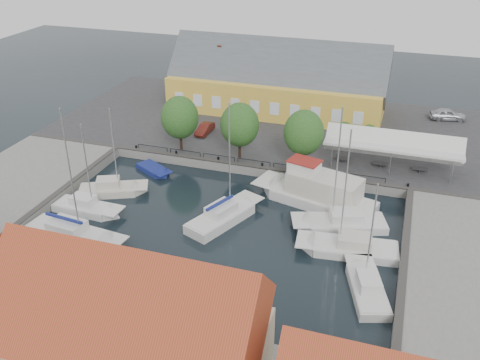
# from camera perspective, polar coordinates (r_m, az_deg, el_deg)

# --- Properties ---
(ground) EXTENTS (140.00, 140.00, 0.00)m
(ground) POSITION_cam_1_polar(r_m,az_deg,el_deg) (49.07, -2.18, -4.65)
(ground) COLOR black
(ground) RESTS_ON ground
(north_quay) EXTENTS (56.00, 26.00, 1.00)m
(north_quay) POSITION_cam_1_polar(r_m,az_deg,el_deg) (68.53, 4.44, 5.54)
(north_quay) COLOR #2D2D30
(north_quay) RESTS_ON ground
(west_quay) EXTENTS (12.00, 24.00, 1.00)m
(west_quay) POSITION_cam_1_polar(r_m,az_deg,el_deg) (57.95, -23.82, -1.23)
(west_quay) COLOR slate
(west_quay) RESTS_ON ground
(east_quay) EXTENTS (12.00, 24.00, 1.00)m
(east_quay) POSITION_cam_1_polar(r_m,az_deg,el_deg) (45.50, 24.25, -9.59)
(east_quay) COLOR slate
(east_quay) RESTS_ON ground
(quay_edge_fittings) EXTENTS (56.00, 24.72, 0.40)m
(quay_edge_fittings) POSITION_cam_1_polar(r_m,az_deg,el_deg) (52.38, -0.40, -1.03)
(quay_edge_fittings) COLOR #383533
(quay_edge_fittings) RESTS_ON north_quay
(warehouse) EXTENTS (28.56, 14.00, 9.55)m
(warehouse) POSITION_cam_1_polar(r_m,az_deg,el_deg) (72.69, 3.59, 10.16)
(warehouse) COLOR gold
(warehouse) RESTS_ON north_quay
(tent_canopy) EXTENTS (14.00, 4.00, 2.83)m
(tent_canopy) POSITION_cam_1_polar(r_m,az_deg,el_deg) (57.88, 16.03, 3.63)
(tent_canopy) COLOR silver
(tent_canopy) RESTS_ON north_quay
(quay_trees) EXTENTS (18.20, 4.20, 6.30)m
(quay_trees) POSITION_cam_1_polar(r_m,az_deg,el_deg) (57.57, -0.04, 5.91)
(quay_trees) COLOR black
(quay_trees) RESTS_ON north_quay
(car_silver) EXTENTS (4.75, 2.69, 1.52)m
(car_silver) POSITION_cam_1_polar(r_m,az_deg,el_deg) (74.35, 21.28, 6.54)
(car_silver) COLOR #B5B7BE
(car_silver) RESTS_ON north_quay
(car_red) EXTENTS (1.38, 3.69, 1.20)m
(car_red) POSITION_cam_1_polar(r_m,az_deg,el_deg) (65.33, -3.78, 5.47)
(car_red) COLOR #571A14
(car_red) RESTS_ON north_quay
(center_sailboat) EXTENTS (5.58, 8.79, 11.86)m
(center_sailboat) POSITION_cam_1_polar(r_m,az_deg,el_deg) (49.23, -1.73, -4.02)
(center_sailboat) COLOR silver
(center_sailboat) RESTS_ON ground
(trawler) EXTENTS (12.75, 6.75, 5.00)m
(trawler) POSITION_cam_1_polar(r_m,az_deg,el_deg) (52.19, 8.32, -1.52)
(trawler) COLOR silver
(trawler) RESTS_ON ground
(east_boat_a) EXTENTS (8.90, 5.38, 12.06)m
(east_boat_a) POSITION_cam_1_polar(r_m,az_deg,el_deg) (49.24, 10.75, -4.68)
(east_boat_a) COLOR silver
(east_boat_a) RESTS_ON ground
(east_boat_b) EXTENTS (8.80, 3.74, 11.64)m
(east_boat_b) POSITION_cam_1_polar(r_m,az_deg,el_deg) (46.08, 11.61, -7.26)
(east_boat_b) COLOR silver
(east_boat_b) RESTS_ON ground
(east_boat_c) EXTENTS (4.32, 7.50, 9.45)m
(east_boat_c) POSITION_cam_1_polar(r_m,az_deg,el_deg) (42.14, 13.35, -11.24)
(east_boat_c) COLOR silver
(east_boat_c) RESTS_ON ground
(west_boat_b) EXTENTS (7.16, 4.97, 9.62)m
(west_boat_b) POSITION_cam_1_polar(r_m,az_deg,el_deg) (55.35, -13.51, -1.13)
(west_boat_b) COLOR beige
(west_boat_b) RESTS_ON ground
(west_boat_c) EXTENTS (7.04, 2.45, 9.59)m
(west_boat_c) POSITION_cam_1_polar(r_m,az_deg,el_deg) (52.69, -16.00, -3.03)
(west_boat_c) COLOR silver
(west_boat_c) RESTS_ON ground
(west_boat_d) EXTENTS (9.95, 3.93, 12.80)m
(west_boat_d) POSITION_cam_1_polar(r_m,az_deg,el_deg) (49.03, -17.48, -5.73)
(west_boat_d) COLOR silver
(west_boat_d) RESTS_ON ground
(launch_sw) EXTENTS (4.46, 3.18, 0.98)m
(launch_sw) POSITION_cam_1_polar(r_m,az_deg,el_deg) (47.33, -23.38, -8.46)
(launch_sw) COLOR silver
(launch_sw) RESTS_ON ground
(launch_nw) EXTENTS (4.88, 3.82, 0.88)m
(launch_nw) POSITION_cam_1_polar(r_m,az_deg,el_deg) (58.97, -9.17, 0.99)
(launch_nw) COLOR navy
(launch_nw) RESTS_ON ground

